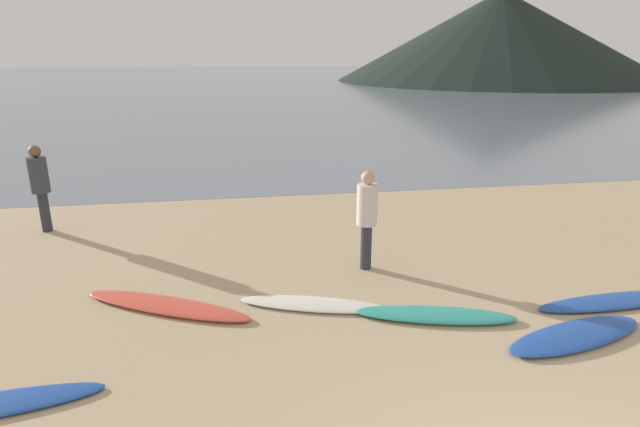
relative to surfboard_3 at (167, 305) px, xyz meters
The scene contains 10 objects.
ground_plane 6.18m from the surfboard_3, 56.76° to the left, with size 120.00×120.00×0.20m, color tan.
ocean_water 55.55m from the surfboard_3, 86.51° to the left, with size 140.00×100.00×0.01m, color slate.
headland_hill 58.40m from the surfboard_3, 58.50° to the left, with size 35.48×35.48×9.54m, color black.
surfboard_3 is the anchor object (origin of this frame).
surfboard_4 2.02m from the surfboard_3, ahead, with size 2.07×0.45×0.07m, color silver.
surfboard_5 3.67m from the surfboard_3, 13.74° to the right, with size 2.12×0.48×0.09m, color teal.
surfboard_6 5.34m from the surfboard_3, 17.90° to the right, with size 2.06×0.59×0.09m, color #1E479E.
surfboard_7 6.29m from the surfboard_3, ahead, with size 2.43×0.47×0.07m, color #1E479E.
person_0 3.31m from the surfboard_3, 16.18° to the left, with size 0.33×0.33×1.63m.
person_1 4.65m from the surfboard_3, 126.05° to the left, with size 0.34×0.34×1.70m.
Camera 1 is at (-2.35, -1.85, 3.42)m, focal length 29.06 mm.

